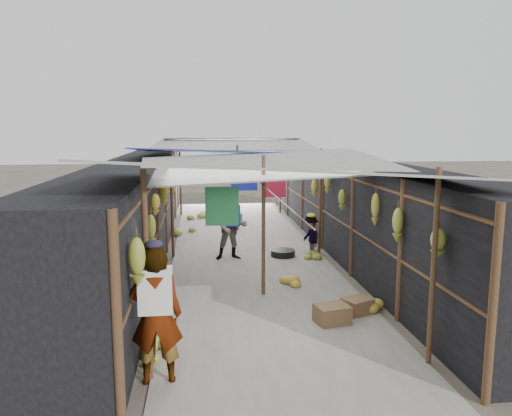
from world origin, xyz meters
name	(u,v)px	position (x,y,z in m)	size (l,w,h in m)	color
ground	(294,371)	(0.00, 0.00, 0.00)	(80.00, 80.00, 0.00)	#6B6356
aisle_slab	(246,250)	(0.00, 6.50, 0.01)	(3.60, 16.00, 0.02)	#9E998E
stall_left	(136,208)	(-2.70, 6.50, 1.15)	(1.40, 15.00, 2.30)	black
stall_right	(349,204)	(2.70, 6.50, 1.15)	(1.40, 15.00, 2.30)	black
crate_near	(332,315)	(0.90, 1.48, 0.15)	(0.51, 0.41, 0.31)	olive
crate_mid	(357,306)	(1.43, 1.85, 0.14)	(0.46, 0.37, 0.27)	olive
crate_back	(236,217)	(0.07, 10.64, 0.13)	(0.42, 0.34, 0.27)	olive
black_basin	(283,253)	(0.84, 5.72, 0.09)	(0.59, 0.59, 0.18)	black
vendor_elderly	(156,315)	(-1.70, -0.06, 0.86)	(0.62, 0.41, 1.71)	white
shopper_blue	(232,227)	(-0.41, 5.64, 0.78)	(0.76, 0.59, 1.56)	navy
vendor_seated	(311,236)	(1.50, 5.68, 0.50)	(0.65, 0.37, 1.01)	#44413B
market_canopy	(245,155)	(0.02, 6.85, 2.41)	(5.62, 15.20, 2.77)	brown
hanging_bananas	(240,188)	(-0.16, 6.09, 1.65)	(3.96, 14.02, 0.81)	olive
floor_bananas	(223,246)	(-0.59, 6.41, 0.16)	(3.92, 11.18, 0.35)	olive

